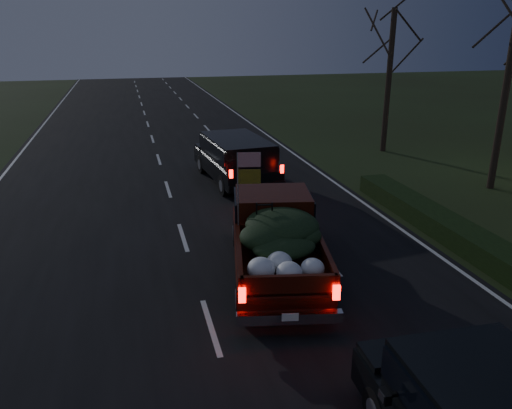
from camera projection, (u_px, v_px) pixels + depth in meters
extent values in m
plane|color=black|center=(211.00, 327.00, 10.58)|extent=(120.00, 120.00, 0.00)
cube|color=black|center=(211.00, 327.00, 10.58)|extent=(14.00, 120.00, 0.02)
cube|color=black|center=(449.00, 228.00, 15.08)|extent=(1.00, 10.00, 0.60)
cylinder|color=black|center=(508.00, 79.00, 18.54)|extent=(0.28, 0.28, 8.50)
cylinder|color=black|center=(388.00, 82.00, 24.95)|extent=(0.28, 0.28, 7.00)
cube|color=#3B1008|center=(276.00, 250.00, 12.76)|extent=(3.09, 5.57, 0.58)
cube|color=#3B1008|center=(273.00, 209.00, 13.39)|extent=(2.24, 2.03, 0.95)
cube|color=black|center=(273.00, 205.00, 13.36)|extent=(2.32, 1.95, 0.58)
cube|color=#3B1008|center=(281.00, 263.00, 11.37)|extent=(2.48, 3.27, 0.06)
ellipsoid|color=black|center=(282.00, 235.00, 11.71)|extent=(2.02, 2.18, 0.63)
cylinder|color=gray|center=(238.00, 195.00, 12.21)|extent=(0.03, 0.03, 2.10)
cube|color=red|center=(249.00, 160.00, 11.94)|extent=(0.54, 0.13, 0.36)
cube|color=gold|center=(249.00, 177.00, 12.07)|extent=(0.54, 0.13, 0.36)
cube|color=black|center=(235.00, 165.00, 20.63)|extent=(2.69, 5.46, 0.66)
cube|color=black|center=(237.00, 149.00, 20.14)|extent=(2.42, 4.03, 0.88)
cube|color=black|center=(237.00, 147.00, 20.11)|extent=(2.52, 3.93, 0.53)
cube|color=black|center=(385.00, 396.00, 6.86)|extent=(0.11, 0.23, 0.16)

